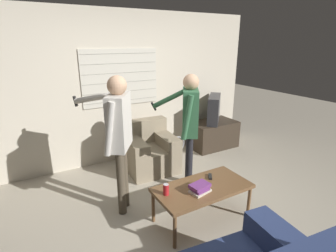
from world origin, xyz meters
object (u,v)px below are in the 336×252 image
Objects in this scene: person_right_standing at (189,118)px; soda_can at (166,189)px; person_left_standing at (118,128)px; floor_fan at (177,147)px; book_stack at (200,188)px; coffee_table at (202,189)px; spare_remote at (210,177)px; tv at (214,109)px; armchair_beige at (149,151)px.

person_right_standing is 1.12m from soda_can.
floor_fan is at bearing -21.11° from person_left_standing.
person_left_standing is at bearing -144.73° from floor_fan.
book_stack is 2.00× the size of soda_can.
spare_remote is (0.21, 0.12, 0.05)m from coffee_table.
tv is (1.57, 1.74, 0.39)m from coffee_table.
armchair_beige reaches higher than coffee_table.
tv is 5.15× the size of spare_remote.
person_right_standing is at bearing 110.67° from armchair_beige.
person_left_standing reaches higher than soda_can.
soda_can is at bearing -119.59° from person_left_standing.
person_right_standing is (0.28, 0.72, 0.65)m from coffee_table.
person_right_standing is 12.80× the size of spare_remote.
tv is at bearing 47.48° from book_stack.
coffee_table is 1.01m from person_right_standing.
person_right_standing is 13.06× the size of soda_can.
book_stack is (0.65, -0.73, -0.60)m from person_left_standing.
floor_fan is (-0.87, -0.06, -0.60)m from tv.
book_stack is at bearing -110.72° from spare_remote.
book_stack is at bearing 0.68° from tv.
spare_remote is 1.65m from floor_fan.
soda_can is (-0.49, -1.44, 0.18)m from armchair_beige.
book_stack is (-0.38, -0.79, -0.56)m from person_right_standing.
armchair_beige is 1.53m from soda_can.
coffee_table is (-0.04, -1.51, 0.08)m from armchair_beige.
coffee_table is at bearing 37.82° from book_stack.
floor_fan is at bearing 54.59° from soda_can.
floor_fan is (0.41, 0.96, -0.86)m from person_right_standing.
tv is 0.39× the size of person_left_standing.
person_right_standing reaches higher than tv.
armchair_beige is at bearing -165.32° from floor_fan.
person_right_standing reaches higher than book_stack.
spare_remote is (-1.36, -1.62, -0.33)m from tv.
armchair_beige is 1.40m from spare_remote.
spare_remote reaches higher than coffee_table.
soda_can reaches higher than spare_remote.
book_stack reaches higher than floor_fan.
person_left_standing is 1.03× the size of person_right_standing.
coffee_table is 2.37m from tv.
book_stack is at bearing 88.58° from armchair_beige.
armchair_beige is 0.50× the size of person_right_standing.
tv is 1.06m from floor_fan.
coffee_table is 0.69× the size of person_right_standing.
armchair_beige is at bearing 133.04° from spare_remote.
spare_remote is (0.17, -1.38, 0.13)m from armchair_beige.
floor_fan is at bearing 9.32° from person_right_standing.
tv is at bearing -167.70° from armchair_beige.
spare_remote is at bearing 4.87° from soda_can.
floor_fan is at bearing -161.70° from armchair_beige.
tv is at bearing 47.98° from coffee_table.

